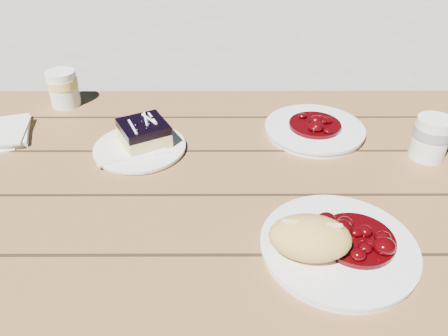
{
  "coord_description": "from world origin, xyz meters",
  "views": [
    {
      "loc": [
        -0.01,
        -0.75,
        1.28
      ],
      "look_at": [
        -0.01,
        -0.07,
        0.81
      ],
      "focal_mm": 35.0,
      "sensor_mm": 36.0,
      "label": 1
    }
  ],
  "objects_px": {
    "second_plate": "(314,130)",
    "second_cup": "(63,88)",
    "bread_roll": "(310,238)",
    "main_plate": "(338,247)",
    "coffee_cup": "(431,138)",
    "dessert_plate": "(140,148)",
    "blueberry_cake": "(144,133)",
    "picnic_table": "(226,228)"
  },
  "relations": [
    {
      "from": "bread_roll",
      "to": "second_plate",
      "type": "xyz_separation_m",
      "value": [
        0.08,
        0.41,
        -0.04
      ]
    },
    {
      "from": "main_plate",
      "to": "blueberry_cake",
      "type": "relative_size",
      "value": 1.92
    },
    {
      "from": "coffee_cup",
      "to": "second_cup",
      "type": "bearing_deg",
      "value": 163.6
    },
    {
      "from": "picnic_table",
      "to": "coffee_cup",
      "type": "distance_m",
      "value": 0.49
    },
    {
      "from": "bread_roll",
      "to": "coffee_cup",
      "type": "xyz_separation_m",
      "value": [
        0.31,
        0.31,
        -0.0
      ]
    },
    {
      "from": "picnic_table",
      "to": "coffee_cup",
      "type": "bearing_deg",
      "value": 7.5
    },
    {
      "from": "picnic_table",
      "to": "blueberry_cake",
      "type": "distance_m",
      "value": 0.29
    },
    {
      "from": "dessert_plate",
      "to": "coffee_cup",
      "type": "height_order",
      "value": "coffee_cup"
    },
    {
      "from": "bread_roll",
      "to": "second_cup",
      "type": "xyz_separation_m",
      "value": [
        -0.56,
        0.56,
        -0.0
      ]
    },
    {
      "from": "bread_roll",
      "to": "coffee_cup",
      "type": "relative_size",
      "value": 1.39
    },
    {
      "from": "dessert_plate",
      "to": "coffee_cup",
      "type": "distance_m",
      "value": 0.64
    },
    {
      "from": "second_cup",
      "to": "bread_roll",
      "type": "bearing_deg",
      "value": -45.36
    },
    {
      "from": "picnic_table",
      "to": "second_plate",
      "type": "relative_size",
      "value": 8.63
    },
    {
      "from": "second_plate",
      "to": "second_cup",
      "type": "relative_size",
      "value": 2.47
    },
    {
      "from": "picnic_table",
      "to": "bread_roll",
      "type": "xyz_separation_m",
      "value": [
        0.13,
        -0.25,
        0.21
      ]
    },
    {
      "from": "coffee_cup",
      "to": "second_plate",
      "type": "relative_size",
      "value": 0.41
    },
    {
      "from": "main_plate",
      "to": "dessert_plate",
      "type": "distance_m",
      "value": 0.49
    },
    {
      "from": "blueberry_cake",
      "to": "second_cup",
      "type": "relative_size",
      "value": 1.41
    },
    {
      "from": "coffee_cup",
      "to": "second_plate",
      "type": "height_order",
      "value": "coffee_cup"
    },
    {
      "from": "bread_roll",
      "to": "coffee_cup",
      "type": "distance_m",
      "value": 0.44
    },
    {
      "from": "main_plate",
      "to": "second_plate",
      "type": "bearing_deg",
      "value": 85.94
    },
    {
      "from": "dessert_plate",
      "to": "second_plate",
      "type": "xyz_separation_m",
      "value": [
        0.41,
        0.08,
        0.0
      ]
    },
    {
      "from": "picnic_table",
      "to": "second_cup",
      "type": "distance_m",
      "value": 0.57
    },
    {
      "from": "main_plate",
      "to": "coffee_cup",
      "type": "distance_m",
      "value": 0.39
    },
    {
      "from": "main_plate",
      "to": "bread_roll",
      "type": "height_order",
      "value": "bread_roll"
    },
    {
      "from": "main_plate",
      "to": "dessert_plate",
      "type": "xyz_separation_m",
      "value": [
        -0.38,
        0.32,
        -0.0
      ]
    },
    {
      "from": "dessert_plate",
      "to": "blueberry_cake",
      "type": "xyz_separation_m",
      "value": [
        0.01,
        0.01,
        0.03
      ]
    },
    {
      "from": "main_plate",
      "to": "second_plate",
      "type": "relative_size",
      "value": 1.1
    },
    {
      "from": "bread_roll",
      "to": "second_plate",
      "type": "bearing_deg",
      "value": 78.65
    },
    {
      "from": "main_plate",
      "to": "bread_roll",
      "type": "relative_size",
      "value": 1.95
    },
    {
      "from": "main_plate",
      "to": "second_plate",
      "type": "distance_m",
      "value": 0.39
    },
    {
      "from": "picnic_table",
      "to": "main_plate",
      "type": "height_order",
      "value": "main_plate"
    },
    {
      "from": "second_plate",
      "to": "blueberry_cake",
      "type": "bearing_deg",
      "value": -171.1
    },
    {
      "from": "dessert_plate",
      "to": "coffee_cup",
      "type": "xyz_separation_m",
      "value": [
        0.64,
        -0.03,
        0.04
      ]
    },
    {
      "from": "second_plate",
      "to": "second_cup",
      "type": "distance_m",
      "value": 0.66
    },
    {
      "from": "bread_roll",
      "to": "second_cup",
      "type": "bearing_deg",
      "value": 134.64
    },
    {
      "from": "picnic_table",
      "to": "coffee_cup",
      "type": "relative_size",
      "value": 21.29
    },
    {
      "from": "coffee_cup",
      "to": "dessert_plate",
      "type": "bearing_deg",
      "value": 177.6
    },
    {
      "from": "dessert_plate",
      "to": "bread_roll",
      "type": "bearing_deg",
      "value": -45.93
    },
    {
      "from": "bread_roll",
      "to": "second_plate",
      "type": "height_order",
      "value": "bread_roll"
    },
    {
      "from": "bread_roll",
      "to": "coffee_cup",
      "type": "height_order",
      "value": "coffee_cup"
    },
    {
      "from": "main_plate",
      "to": "dessert_plate",
      "type": "relative_size",
      "value": 1.27
    }
  ]
}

